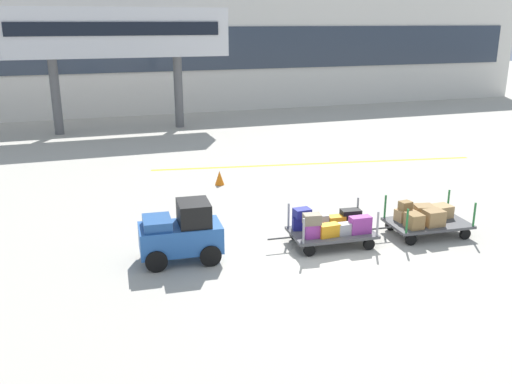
{
  "coord_description": "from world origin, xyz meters",
  "views": [
    {
      "loc": [
        -6.15,
        -12.11,
        6.01
      ],
      "look_at": [
        -1.32,
        2.02,
        1.37
      ],
      "focal_mm": 38.87,
      "sensor_mm": 36.0,
      "label": 1
    }
  ],
  "objects_px": {
    "baggage_cart_middle": "(426,218)",
    "baggage_tug": "(182,233)",
    "safety_cone_near": "(220,178)",
    "baggage_cart_lead": "(331,226)"
  },
  "relations": [
    {
      "from": "baggage_tug",
      "to": "safety_cone_near",
      "type": "height_order",
      "value": "baggage_tug"
    },
    {
      "from": "safety_cone_near",
      "to": "baggage_tug",
      "type": "bearing_deg",
      "value": -113.25
    },
    {
      "from": "baggage_cart_lead",
      "to": "safety_cone_near",
      "type": "distance_m",
      "value": 6.86
    },
    {
      "from": "baggage_tug",
      "to": "baggage_cart_middle",
      "type": "height_order",
      "value": "baggage_tug"
    },
    {
      "from": "baggage_cart_middle",
      "to": "baggage_cart_lead",
      "type": "bearing_deg",
      "value": 176.09
    },
    {
      "from": "baggage_cart_lead",
      "to": "safety_cone_near",
      "type": "relative_size",
      "value": 5.54
    },
    {
      "from": "baggage_tug",
      "to": "baggage_cart_lead",
      "type": "relative_size",
      "value": 0.71
    },
    {
      "from": "baggage_tug",
      "to": "baggage_cart_lead",
      "type": "height_order",
      "value": "baggage_tug"
    },
    {
      "from": "safety_cone_near",
      "to": "baggage_cart_lead",
      "type": "bearing_deg",
      "value": -78.45
    },
    {
      "from": "baggage_cart_middle",
      "to": "baggage_tug",
      "type": "bearing_deg",
      "value": 175.93
    }
  ]
}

